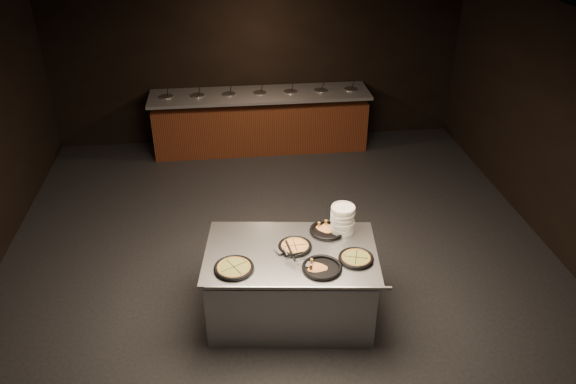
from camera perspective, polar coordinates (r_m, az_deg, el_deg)
The scene contains 11 objects.
room at distance 6.13m, azimuth -0.56°, elevation 2.42°, with size 7.02×8.02×2.92m.
salad_bar at distance 9.77m, azimuth -2.79°, elevation 6.85°, with size 3.70×0.83×1.18m.
serving_counter at distance 6.11m, azimuth 0.29°, elevation -9.44°, with size 1.91×1.36×0.85m.
plate_stack at distance 6.09m, azimuth 5.56°, elevation -2.76°, with size 0.26×0.26×0.31m, color white.
pan_veggie_whole at distance 5.62m, azimuth -5.52°, elevation -7.66°, with size 0.40×0.40×0.04m.
pan_cheese_whole at distance 5.88m, azimuth 0.71°, elevation -5.52°, with size 0.36×0.36×0.04m.
pan_cheese_slices_a at distance 6.14m, azimuth 4.01°, elevation -3.89°, with size 0.39×0.39×0.04m.
pan_cheese_slices_b at distance 5.61m, azimuth 3.48°, elevation -7.65°, with size 0.40×0.40×0.04m.
pan_veggie_slices at distance 5.76m, azimuth 6.93°, elevation -6.68°, with size 0.36×0.36×0.04m.
server_left at distance 5.71m, azimuth -0.04°, elevation -5.99°, with size 0.21×0.34×0.18m.
server_right at distance 5.63m, azimuth 1.01°, elevation -6.68°, with size 0.31×0.19×0.16m.
Camera 1 is at (-0.57, -5.39, 4.31)m, focal length 35.00 mm.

